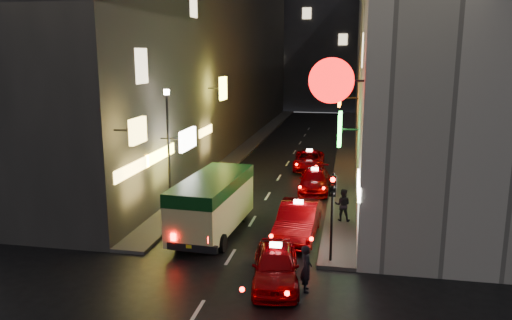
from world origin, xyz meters
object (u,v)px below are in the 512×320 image
Objects in this scene: traffic_light at (332,199)px; lamp_post at (168,144)px; taxi_near at (276,263)px; pedestrian_crossing at (306,266)px; minibus at (213,199)px.

traffic_light is 9.42m from lamp_post.
pedestrian_crossing is (1.12, -0.35, 0.13)m from taxi_near.
traffic_light is (1.85, 1.98, 1.88)m from taxi_near.
minibus is 1.80× the size of traffic_light.
taxi_near is 1.51× the size of traffic_light.
minibus is at bearing 155.70° from traffic_light.
traffic_light is at bearing -27.74° from pedestrian_crossing.
traffic_light is (5.39, -2.43, 1.01)m from minibus.
minibus is 1.01× the size of lamp_post.
pedestrian_crossing reaches higher than taxi_near.
taxi_near is 2.83× the size of pedestrian_crossing.
taxi_near is at bearing -51.26° from minibus.
lamp_post reaches higher than pedestrian_crossing.
traffic_light is (0.73, 2.32, 1.75)m from pedestrian_crossing.
traffic_light is at bearing 46.87° from taxi_near.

